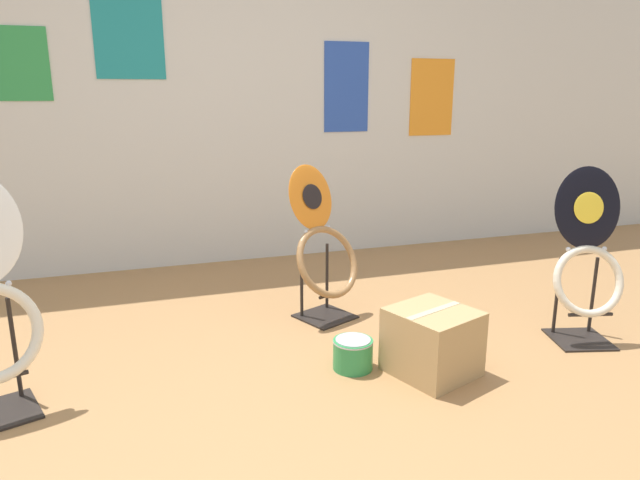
% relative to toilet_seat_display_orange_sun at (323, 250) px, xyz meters
% --- Properties ---
extents(ground_plane, '(14.00, 14.00, 0.00)m').
position_rel_toilet_seat_display_orange_sun_xyz_m(ground_plane, '(-0.20, -1.14, -0.40)').
color(ground_plane, '#A37547').
extents(wall_back, '(8.00, 0.07, 2.60)m').
position_rel_toilet_seat_display_orange_sun_xyz_m(wall_back, '(-0.20, 1.32, 0.90)').
color(wall_back, silver).
rests_on(wall_back, ground_plane).
extents(toilet_seat_display_orange_sun, '(0.47, 0.44, 0.87)m').
position_rel_toilet_seat_display_orange_sun_xyz_m(toilet_seat_display_orange_sun, '(0.00, 0.00, 0.00)').
color(toilet_seat_display_orange_sun, black).
rests_on(toilet_seat_display_orange_sun, ground_plane).
extents(toilet_seat_display_jazz_black, '(0.40, 0.34, 0.90)m').
position_rel_toilet_seat_display_orange_sun_xyz_m(toilet_seat_display_jazz_black, '(1.17, -0.72, 0.01)').
color(toilet_seat_display_jazz_black, black).
rests_on(toilet_seat_display_jazz_black, ground_plane).
extents(paint_can, '(0.19, 0.19, 0.15)m').
position_rel_toilet_seat_display_orange_sun_xyz_m(paint_can, '(-0.07, -0.65, -0.32)').
color(paint_can, '#2D8E4C').
rests_on(paint_can, ground_plane).
extents(storage_box, '(0.44, 0.44, 0.31)m').
position_rel_toilet_seat_display_orange_sun_xyz_m(storage_box, '(0.26, -0.80, -0.25)').
color(storage_box, tan).
rests_on(storage_box, ground_plane).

